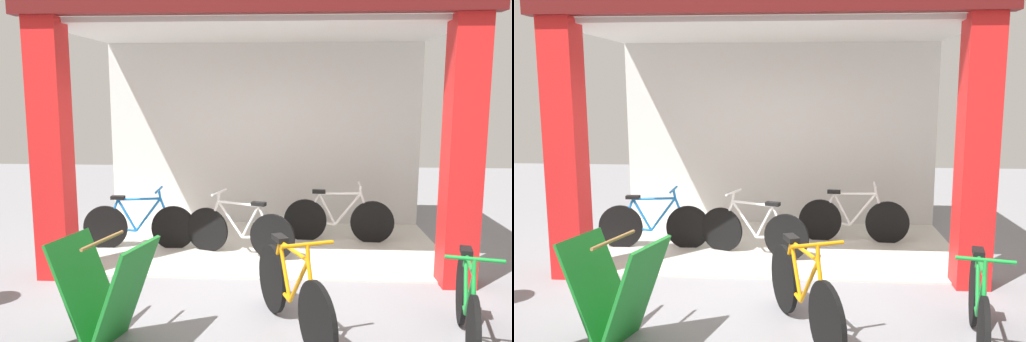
# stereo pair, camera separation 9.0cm
# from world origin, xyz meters

# --- Properties ---
(ground_plane) EXTENTS (17.72, 17.72, 0.00)m
(ground_plane) POSITION_xyz_m (0.00, 0.00, 0.00)
(ground_plane) COLOR gray
(ground_plane) RESTS_ON ground
(shop_facade) EXTENTS (5.06, 2.90, 3.51)m
(shop_facade) POSITION_xyz_m (0.00, 1.38, 1.89)
(shop_facade) COLOR beige
(shop_facade) RESTS_ON ground
(bicycle_inside_0) EXTENTS (1.45, 0.55, 0.83)m
(bicycle_inside_0) POSITION_xyz_m (-0.23, 0.86, 0.33)
(bicycle_inside_0) COLOR black
(bicycle_inside_0) RESTS_ON ground
(bicycle_inside_1) EXTENTS (1.51, 0.41, 0.83)m
(bicycle_inside_1) POSITION_xyz_m (-1.60, 1.07, 0.33)
(bicycle_inside_1) COLOR black
(bicycle_inside_1) RESTS_ON ground
(bicycle_inside_2) EXTENTS (1.54, 0.42, 0.84)m
(bicycle_inside_2) POSITION_xyz_m (1.10, 1.55, 0.34)
(bicycle_inside_2) COLOR black
(bicycle_inside_2) RESTS_ON ground
(bicycle_parked_0) EXTENTS (0.67, 1.57, 0.92)m
(bicycle_parked_0) POSITION_xyz_m (0.44, -1.28, 0.37)
(bicycle_parked_0) COLOR black
(bicycle_parked_0) RESTS_ON ground
(bicycle_parked_1) EXTENTS (0.47, 1.55, 0.87)m
(bicycle_parked_1) POSITION_xyz_m (1.89, -1.43, 0.35)
(bicycle_parked_1) COLOR black
(bicycle_parked_1) RESTS_ON ground
(sandwich_board_sign) EXTENTS (0.88, 0.74, 0.93)m
(sandwich_board_sign) POSITION_xyz_m (-1.12, -1.59, 0.46)
(sandwich_board_sign) COLOR #197226
(sandwich_board_sign) RESTS_ON ground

